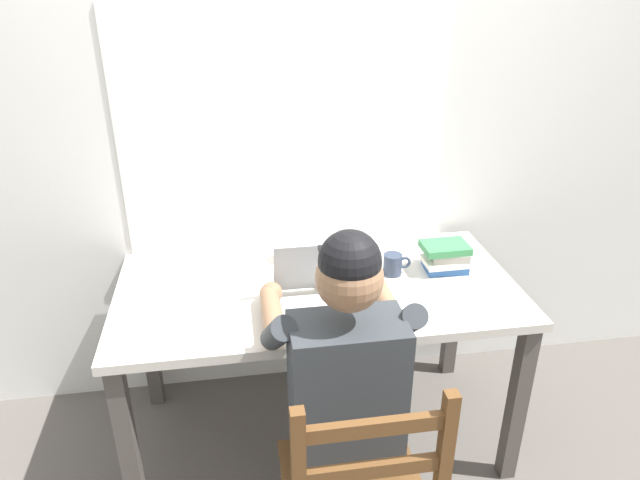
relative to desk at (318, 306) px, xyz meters
The scene contains 11 objects.
ground_plane 0.66m from the desk, ahead, with size 8.00×8.00×0.00m, color #56514C.
back_wall 0.79m from the desk, 90.18° to the left, with size 6.00×0.08×2.60m.
desk is the anchor object (origin of this frame).
seated_person 0.46m from the desk, 89.38° to the right, with size 0.50×0.60×1.24m.
laptop 0.21m from the desk, 92.40° to the right, with size 0.33×0.30×0.23m.
computer_mouse 0.33m from the desk, 40.25° to the right, with size 0.06×0.10×0.03m, color #ADAFB2.
coffee_mug_white 0.28m from the desk, 109.91° to the left, with size 0.12×0.09×0.09m.
coffee_mug_dark 0.34m from the desk, ahead, with size 0.11×0.07×0.09m.
book_stack_main 0.56m from the desk, ahead, with size 0.20×0.16×0.12m.
paper_pile_near_laptop 0.14m from the desk, ahead, with size 0.22×0.17×0.01m, color silver.
paper_pile_back_corner 0.22m from the desk, 34.65° to the right, with size 0.22×0.19×0.01m, color silver.
Camera 1 is at (-0.30, -1.92, 1.88)m, focal length 32.67 mm.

